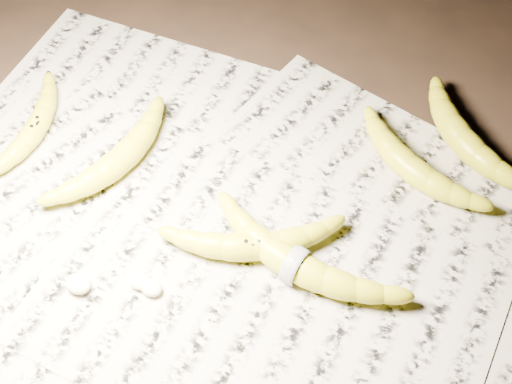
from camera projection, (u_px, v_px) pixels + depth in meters
The scene contains 12 objects.
ground at pixel (237, 210), 0.99m from camera, with size 3.00×3.00×0.00m, color black.
newspaper_patch at pixel (216, 219), 0.97m from camera, with size 0.90×0.70×0.01m, color #A49E8D.
banana_left_a at pixel (35, 127), 1.04m from camera, with size 0.19×0.05×0.03m, color gold, non-canonical shape.
banana_left_b at pixel (120, 158), 1.00m from camera, with size 0.21×0.06×0.04m, color gold, non-canonical shape.
banana_center at pixel (253, 245), 0.92m from camera, with size 0.21×0.06×0.04m, color gold, non-canonical shape.
banana_taped at pixel (295, 264), 0.90m from camera, with size 0.25×0.07×0.04m, color gold, non-canonical shape.
banana_upper_a at pixel (410, 165), 1.00m from camera, with size 0.20×0.06×0.04m, color gold, non-canonical shape.
banana_upper_b at pixel (462, 138), 1.03m from camera, with size 0.20×0.07×0.04m, color gold, non-canonical shape.
measuring_tape at pixel (295, 264), 0.90m from camera, with size 0.05×0.05×0.00m, color white.
flesh_chunk_a at pixel (78, 282), 0.90m from camera, with size 0.03×0.03×0.02m, color #FFF5C5.
flesh_chunk_b at pixel (151, 286), 0.90m from camera, with size 0.03×0.02×0.02m, color #FFF5C5.
flesh_chunk_c at pixel (139, 280), 0.90m from camera, with size 0.03×0.02×0.02m, color #FFF5C5.
Camera 1 is at (0.29, -0.48, 0.81)m, focal length 50.00 mm.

